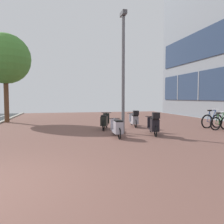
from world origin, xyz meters
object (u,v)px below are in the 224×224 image
object	(u,v)px
bicycle_rack_04	(220,123)
scooter_mid	(134,119)
scooter_near	(105,121)
lamp_post	(123,66)
scooter_far	(154,124)
street_tree	(5,59)
scooter_extra	(117,128)
bicycle_rack_05	(212,121)

from	to	relation	value
bicycle_rack_04	scooter_mid	world-z (taller)	scooter_mid
scooter_near	lamp_post	size ratio (longest dim) A/B	0.31
scooter_near	scooter_far	size ratio (longest dim) A/B	0.93
scooter_mid	lamp_post	world-z (taller)	lamp_post
scooter_mid	lamp_post	xyz separation A→B (m)	(-1.18, -1.84, 2.57)
scooter_near	street_tree	size ratio (longest dim) A/B	0.29
scooter_far	street_tree	world-z (taller)	street_tree
scooter_extra	lamp_post	bearing A→B (deg)	61.86
street_tree	scooter_extra	bearing A→B (deg)	-51.30
bicycle_rack_04	bicycle_rack_05	distance (m)	0.71
scooter_extra	street_tree	bearing A→B (deg)	128.70
bicycle_rack_04	scooter_mid	xyz separation A→B (m)	(-3.84, 1.96, 0.09)
bicycle_rack_05	street_tree	bearing A→B (deg)	154.37
scooter_near	bicycle_rack_04	bearing A→B (deg)	-13.96
scooter_mid	street_tree	xyz separation A→B (m)	(-7.27, 4.11, 3.63)
scooter_mid	bicycle_rack_05	bearing A→B (deg)	-17.80
scooter_far	bicycle_rack_04	bearing A→B (deg)	10.88
lamp_post	scooter_far	bearing A→B (deg)	-38.35
scooter_far	street_tree	xyz separation A→B (m)	(-7.20, 6.82, 3.60)
bicycle_rack_04	bicycle_rack_05	world-z (taller)	bicycle_rack_05
scooter_mid	bicycle_rack_04	bearing A→B (deg)	-27.05
bicycle_rack_05	scooter_extra	bearing A→B (deg)	-164.31
bicycle_rack_04	scooter_far	bearing A→B (deg)	-169.12
bicycle_rack_04	scooter_far	distance (m)	3.99
scooter_extra	street_tree	xyz separation A→B (m)	(-5.56, 6.94, 3.67)
bicycle_rack_05	bicycle_rack_04	bearing A→B (deg)	-95.05
bicycle_rack_05	lamp_post	bearing A→B (deg)	-173.45
scooter_extra	scooter_mid	bearing A→B (deg)	58.85
street_tree	scooter_near	bearing A→B (deg)	-40.34
lamp_post	street_tree	xyz separation A→B (m)	(-6.09, 5.95, 1.06)
scooter_extra	street_tree	distance (m)	9.62
scooter_near	scooter_extra	size ratio (longest dim) A/B	0.94
scooter_far	bicycle_rack_05	bearing A→B (deg)	20.17
scooter_near	lamp_post	world-z (taller)	lamp_post
scooter_mid	scooter_extra	distance (m)	3.31
scooter_near	scooter_extra	bearing A→B (deg)	-88.71
scooter_far	scooter_extra	distance (m)	1.64
bicycle_rack_05	scooter_extra	world-z (taller)	bicycle_rack_05
scooter_near	scooter_far	world-z (taller)	scooter_far
bicycle_rack_04	scooter_extra	size ratio (longest dim) A/B	0.74
scooter_mid	scooter_far	world-z (taller)	scooter_far
scooter_far	lamp_post	xyz separation A→B (m)	(-1.11, 0.88, 2.54)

